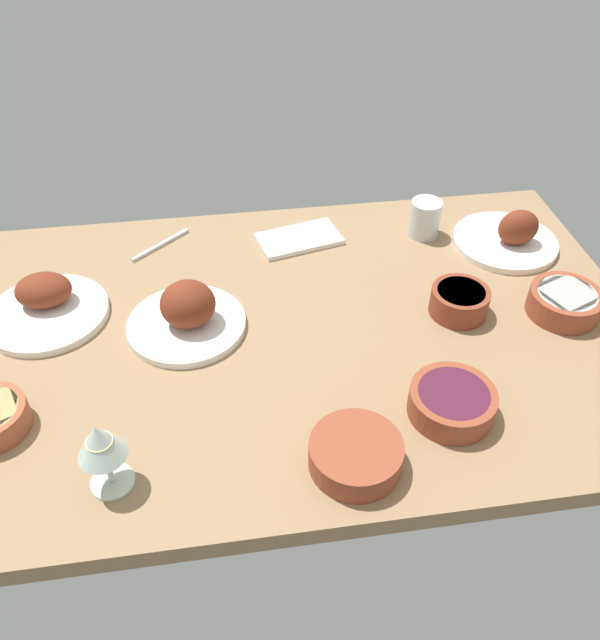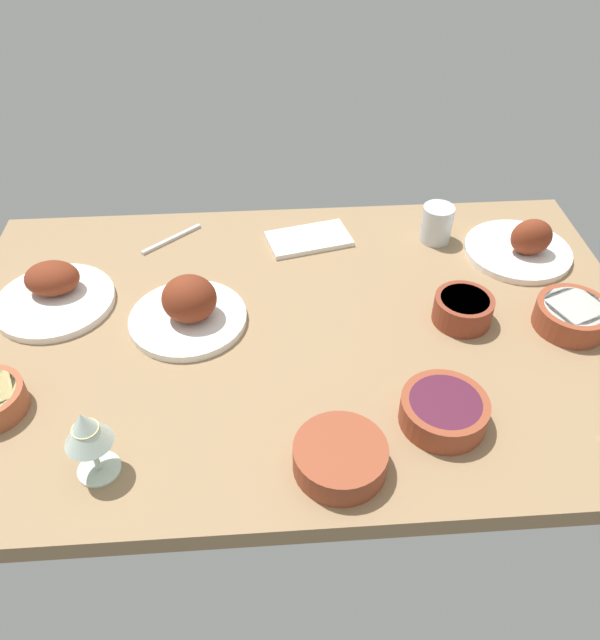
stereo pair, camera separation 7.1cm
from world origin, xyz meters
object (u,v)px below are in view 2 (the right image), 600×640
at_px(bowl_cream, 572,315).
at_px(folded_napkin, 309,239).
at_px(spoon_loose, 172,239).
at_px(plate_center_main, 54,292).
at_px(water_tumbler, 437,224).
at_px(plate_far_side, 189,308).
at_px(plate_near_viewer, 522,246).
at_px(bowl_potatoes, 463,308).
at_px(bowl_onions, 444,410).
at_px(bowl_soup, 340,457).
at_px(wine_glass, 86,432).

bearing_deg(bowl_cream, folded_napkin, 146.18).
bearing_deg(spoon_loose, plate_center_main, -177.50).
height_order(water_tumbler, folded_napkin, water_tumbler).
distance_m(plate_far_side, spoon_loose, 0.31).
height_order(bowl_cream, folded_napkin, bowl_cream).
xyz_separation_m(water_tumbler, spoon_loose, (-0.63, 0.04, -0.04)).
bearing_deg(plate_near_viewer, spoon_loose, 171.87).
distance_m(plate_center_main, bowl_potatoes, 0.85).
height_order(bowl_potatoes, water_tumbler, water_tumbler).
bearing_deg(plate_near_viewer, folded_napkin, 169.38).
xyz_separation_m(plate_far_side, bowl_onions, (0.45, -0.29, -0.01)).
distance_m(plate_near_viewer, bowl_potatoes, 0.29).
relative_size(bowl_potatoes, bowl_soup, 0.78).
relative_size(plate_far_side, folded_napkin, 1.24).
relative_size(plate_far_side, bowl_onions, 1.58).
bearing_deg(bowl_soup, bowl_cream, 31.46).
height_order(bowl_potatoes, spoon_loose, bowl_potatoes).
bearing_deg(bowl_potatoes, bowl_cream, -8.63).
bearing_deg(folded_napkin, bowl_cream, -33.82).
bearing_deg(wine_glass, bowl_cream, 17.86).
relative_size(plate_center_main, wine_glass, 1.77).
bearing_deg(wine_glass, water_tumbler, 41.48).
distance_m(bowl_soup, wine_glass, 0.40).
relative_size(plate_far_side, spoon_loose, 1.43).
bearing_deg(bowl_onions, water_tumbler, 78.28).
bearing_deg(plate_center_main, plate_near_viewer, 5.16).
height_order(plate_center_main, wine_glass, wine_glass).
height_order(plate_far_side, bowl_cream, plate_far_side).
distance_m(bowl_cream, wine_glass, 0.94).
height_order(bowl_cream, wine_glass, wine_glass).
relative_size(bowl_soup, spoon_loose, 0.91).
height_order(plate_center_main, bowl_onions, plate_center_main).
bearing_deg(plate_near_viewer, bowl_soup, -131.30).
bearing_deg(bowl_cream, wine_glass, -162.14).
relative_size(bowl_potatoes, wine_glass, 0.85).
relative_size(bowl_onions, wine_glass, 1.08).
distance_m(bowl_onions, folded_napkin, 0.59).
bearing_deg(bowl_potatoes, plate_center_main, 171.93).
distance_m(plate_near_viewer, wine_glass, 1.03).
bearing_deg(folded_napkin, plate_center_main, -161.53).
distance_m(plate_center_main, bowl_cream, 1.07).
height_order(plate_center_main, bowl_cream, plate_center_main).
distance_m(wine_glass, water_tumbler, 0.92).
distance_m(plate_far_side, folded_napkin, 0.38).
xyz_separation_m(bowl_cream, wine_glass, (-0.89, -0.29, 0.07)).
distance_m(plate_near_viewer, water_tumbler, 0.20).
xyz_separation_m(plate_near_viewer, spoon_loose, (-0.81, 0.12, -0.02)).
height_order(plate_center_main, folded_napkin, plate_center_main).
distance_m(plate_center_main, bowl_onions, 0.83).
bearing_deg(plate_center_main, bowl_soup, -39.83).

